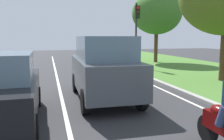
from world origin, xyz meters
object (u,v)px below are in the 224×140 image
car_sedan_left_lane (1,90)px  tree_roadside_far (157,13)px  traffic_light_near_right (137,24)px  car_suv_ahead (104,68)px

car_sedan_left_lane → tree_roadside_far: size_ratio=0.71×
traffic_light_near_right → tree_roadside_far: (2.98, 3.08, 1.12)m
traffic_light_near_right → car_sedan_left_lane: bearing=-126.8°
car_suv_ahead → car_sedan_left_lane: size_ratio=1.05×
car_suv_ahead → car_sedan_left_lane: bearing=-149.7°
car_suv_ahead → car_sedan_left_lane: 3.55m
car_suv_ahead → traffic_light_near_right: size_ratio=0.98×
car_sedan_left_lane → traffic_light_near_right: size_ratio=0.93×
tree_roadside_far → traffic_light_near_right: bearing=-134.1°
car_suv_ahead → tree_roadside_far: tree_roadside_far is taller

